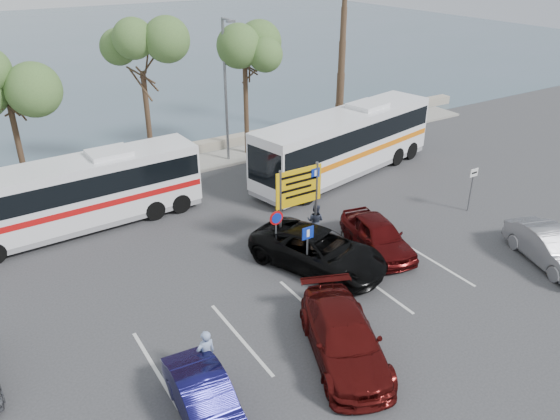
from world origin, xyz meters
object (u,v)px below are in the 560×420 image
suv_black (318,250)px  pedestrian_near (206,354)px  car_silver_b (550,248)px  pedestrian_far (315,221)px  direction_sign (299,193)px  car_blue (206,401)px  coach_bus_right (345,145)px  car_maroon (344,338)px  coach_bus_left (78,197)px  car_red (378,235)px  street_lamp_right (226,84)px

suv_black → pedestrian_near: size_ratio=3.39×
car_silver_b → pedestrian_far: pedestrian_far is taller
direction_sign → car_blue: size_ratio=0.92×
coach_bus_right → car_maroon: (-9.27, -11.82, -1.01)m
car_blue → suv_black: (7.11, 4.70, 0.14)m
coach_bus_left → car_blue: 13.14m
direction_sign → car_red: size_ratio=0.84×
street_lamp_right → car_red: (0.50, -12.57, -3.87)m
coach_bus_right → pedestrian_far: 7.50m
coach_bus_left → street_lamp_right: bearing=22.4°
car_maroon → pedestrian_near: bearing=-178.8°
direction_sign → coach_bus_right: coach_bus_right is taller
car_maroon → pedestrian_near: 4.26m
street_lamp_right → coach_bus_left: street_lamp_right is taller
street_lamp_right → car_maroon: street_lamp_right is taller
coach_bus_right → car_red: coach_bus_right is taller
car_red → street_lamp_right: bearing=103.9°
direction_sign → car_red: bearing=-42.0°
coach_bus_left → car_blue: coach_bus_left is taller
car_maroon → coach_bus_right: bearing=73.7°
direction_sign → car_silver_b: (7.73, -6.70, -1.72)m
suv_black → car_silver_b: (8.10, -4.70, -0.07)m
direction_sign → pedestrian_near: 8.67m
direction_sign → pedestrian_near: bearing=-142.4°
street_lamp_right → coach_bus_right: size_ratio=0.65×
car_red → car_silver_b: size_ratio=0.99×
direction_sign → coach_bus_left: 9.91m
coach_bus_right → car_red: size_ratio=2.86×
car_red → pedestrian_near: size_ratio=2.59×
street_lamp_right → car_maroon: size_ratio=1.58×
car_maroon → pedestrian_far: pedestrian_far is taller
pedestrian_far → street_lamp_right: bearing=-41.5°
street_lamp_right → car_maroon: 18.09m
suv_black → car_red: bearing=-25.9°
car_silver_b → coach_bus_left: bearing=158.1°
car_silver_b → pedestrian_near: bearing=-167.1°
suv_black → car_blue: bearing=-167.6°
direction_sign → coach_bus_right: 8.30m
direction_sign → suv_black: (-0.37, -2.00, -1.65)m
street_lamp_right → pedestrian_far: (-1.01, -10.20, -3.81)m
car_blue → car_red: bearing=28.7°
car_silver_b → car_red: bearing=158.4°
coach_bus_right → suv_black: coach_bus_right is taller
car_red → pedestrian_near: (-9.25, -2.95, 0.10)m
coach_bus_left → car_silver_b: (15.23, -13.11, -0.87)m
street_lamp_right → pedestrian_near: street_lamp_right is taller
street_lamp_right → car_silver_b: street_lamp_right is taller
suv_black → pedestrian_near: (-6.39, -3.20, 0.05)m
coach_bus_right → car_maroon: size_ratio=2.43×
suv_black → coach_bus_right: bearing=25.0°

